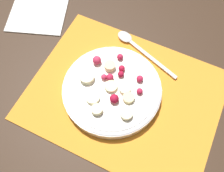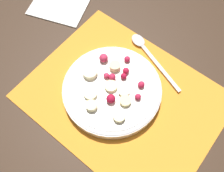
% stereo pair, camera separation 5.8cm
% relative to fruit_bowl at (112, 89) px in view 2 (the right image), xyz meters
% --- Properties ---
extents(ground_plane, '(3.00, 3.00, 0.00)m').
position_rel_fruit_bowl_xyz_m(ground_plane, '(-0.03, -0.01, -0.02)').
color(ground_plane, '#382619').
extents(placemat, '(0.45, 0.35, 0.01)m').
position_rel_fruit_bowl_xyz_m(placemat, '(-0.03, -0.01, -0.02)').
color(placemat, orange).
rests_on(placemat, ground_plane).
extents(fruit_bowl, '(0.23, 0.23, 0.05)m').
position_rel_fruit_bowl_xyz_m(fruit_bowl, '(0.00, 0.00, 0.00)').
color(fruit_bowl, white).
rests_on(fruit_bowl, placemat).
extents(spoon, '(0.19, 0.09, 0.01)m').
position_rel_fruit_bowl_xyz_m(spoon, '(0.01, -0.15, -0.01)').
color(spoon, silver).
rests_on(spoon, placemat).
extents(napkin, '(0.20, 0.18, 0.01)m').
position_rel_fruit_bowl_xyz_m(napkin, '(0.30, -0.13, -0.02)').
color(napkin, white).
rests_on(napkin, ground_plane).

